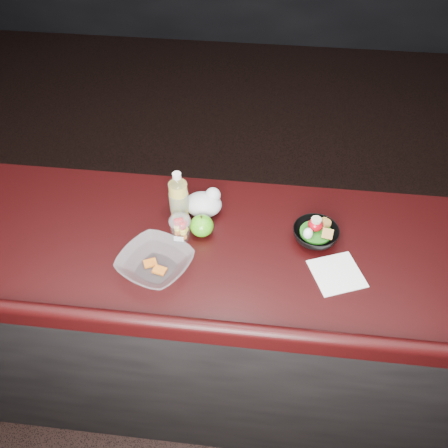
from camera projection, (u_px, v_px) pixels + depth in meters
The scene contains 10 objects.
ground at pixel (200, 440), 2.30m from camera, with size 8.00×8.00×0.00m, color black.
room_shell at pixel (169, 82), 0.99m from camera, with size 8.00×8.00×8.00m.
counter at pixel (207, 323), 2.15m from camera, with size 4.06×0.71×1.02m.
lemonade_bottle at pixel (179, 200), 1.81m from camera, with size 0.07×0.07×0.21m.
fruit_cup at pixel (180, 227), 1.76m from camera, with size 0.08×0.08×0.11m.
green_apple at pixel (202, 226), 1.79m from camera, with size 0.09×0.09×0.09m.
plastic_bag at pixel (204, 203), 1.86m from camera, with size 0.14×0.12×0.10m.
snack_bowl at pixel (315, 233), 1.78m from camera, with size 0.20×0.20×0.09m.
takeout_bowl at pixel (155, 263), 1.68m from camera, with size 0.31×0.31×0.06m.
paper_napkin at pixel (337, 274), 1.68m from camera, with size 0.16×0.16×0.00m, color white.
Camera 1 is at (0.21, -0.88, 2.34)m, focal length 40.00 mm.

